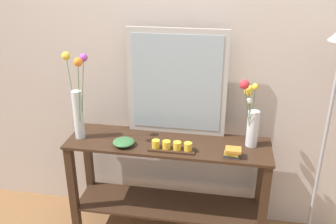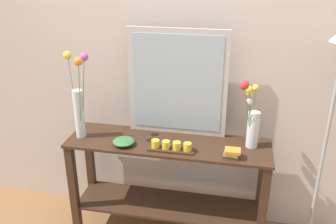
{
  "view_description": "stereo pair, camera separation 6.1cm",
  "coord_description": "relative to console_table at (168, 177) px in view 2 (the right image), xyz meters",
  "views": [
    {
      "loc": [
        0.4,
        -2.28,
        2.03
      ],
      "look_at": [
        0.0,
        0.0,
        1.04
      ],
      "focal_mm": 39.13,
      "sensor_mm": 36.0,
      "label": 1
    },
    {
      "loc": [
        0.46,
        -2.27,
        2.03
      ],
      "look_at": [
        0.0,
        0.0,
        1.04
      ],
      "focal_mm": 39.13,
      "sensor_mm": 36.0,
      "label": 2
    }
  ],
  "objects": [
    {
      "name": "mirror_leaning",
      "position": [
        0.03,
        0.17,
        0.69
      ],
      "size": [
        0.72,
        0.03,
        0.78
      ],
      "color": "#B7B2AD",
      "rests_on": "console_table"
    },
    {
      "name": "book_stack",
      "position": [
        0.45,
        -0.12,
        0.33
      ],
      "size": [
        0.11,
        0.1,
        0.06
      ],
      "color": "#424247",
      "rests_on": "console_table"
    },
    {
      "name": "decorative_bowl",
      "position": [
        -0.3,
        -0.1,
        0.32
      ],
      "size": [
        0.15,
        0.15,
        0.05
      ],
      "color": "#38703D",
      "rests_on": "console_table"
    },
    {
      "name": "wall_back",
      "position": [
        0.0,
        0.32,
        0.85
      ],
      "size": [
        6.4,
        0.08,
        2.7
      ],
      "primitive_type": "cube",
      "color": "beige",
      "rests_on": "ground"
    },
    {
      "name": "floor_lamp",
      "position": [
        1.06,
        0.04,
        0.62
      ],
      "size": [
        0.24,
        0.24,
        1.66
      ],
      "color": "#9E9EA3",
      "rests_on": "ground"
    },
    {
      "name": "tall_vase_left",
      "position": [
        -0.64,
        -0.03,
        0.58
      ],
      "size": [
        0.23,
        0.26,
        0.63
      ],
      "color": "silver",
      "rests_on": "console_table"
    },
    {
      "name": "console_table",
      "position": [
        0.0,
        0.0,
        0.0
      ],
      "size": [
        1.45,
        0.4,
        0.8
      ],
      "color": "#382316",
      "rests_on": "ground"
    },
    {
      "name": "candle_tray",
      "position": [
        0.05,
        -0.11,
        0.33
      ],
      "size": [
        0.32,
        0.09,
        0.07
      ],
      "color": "#382316",
      "rests_on": "console_table"
    },
    {
      "name": "vase_right",
      "position": [
        0.57,
        0.05,
        0.51
      ],
      "size": [
        0.16,
        0.22,
        0.51
      ],
      "color": "silver",
      "rests_on": "console_table"
    }
  ]
}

